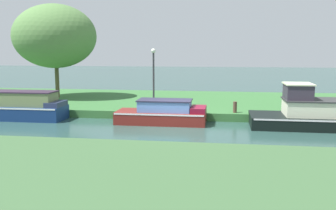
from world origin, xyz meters
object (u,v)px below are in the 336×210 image
mooring_post_near (27,101)px  willow_tree_left (54,36)px  maroon_narrowboat (163,113)px  mooring_post_far (235,107)px  lamp_post (154,72)px  navy_barge (22,107)px

mooring_post_near → willow_tree_left: bearing=94.1°
maroon_narrowboat → mooring_post_far: size_ratio=7.75×
maroon_narrowboat → lamp_post: size_ratio=1.35×
navy_barge → mooring_post_far: (10.79, 1.25, 0.06)m
maroon_narrowboat → mooring_post_far: 3.66m
navy_barge → maroon_narrowboat: 7.36m
willow_tree_left → maroon_narrowboat: bearing=-35.2°
navy_barge → lamp_post: size_ratio=1.49×
maroon_narrowboat → willow_tree_left: 10.55m
maroon_narrowboat → mooring_post_near: 7.80m
maroon_narrowboat → willow_tree_left: size_ratio=0.72×
navy_barge → mooring_post_near: bearing=105.4°
willow_tree_left → lamp_post: size_ratio=1.89×
lamp_post → mooring_post_far: 4.65m
maroon_narrowboat → lamp_post: (-0.84, 1.92, 1.90)m
navy_barge → mooring_post_far: navy_barge is taller
lamp_post → mooring_post_near: (-6.86, -0.68, -1.60)m
lamp_post → navy_barge: bearing=-163.6°
navy_barge → mooring_post_near: 1.30m
lamp_post → mooring_post_near: size_ratio=4.08×
mooring_post_far → maroon_narrowboat: bearing=-160.1°
maroon_narrowboat → navy_barge: bearing=180.0°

